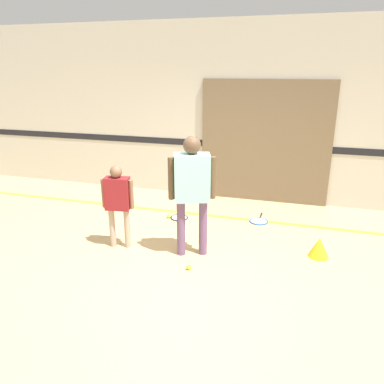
{
  "coord_description": "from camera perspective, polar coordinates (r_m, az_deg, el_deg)",
  "views": [
    {
      "loc": [
        1.21,
        -4.13,
        2.38
      ],
      "look_at": [
        -0.07,
        0.21,
        0.88
      ],
      "focal_mm": 35.0,
      "sensor_mm": 36.0,
      "label": 1
    }
  ],
  "objects": [
    {
      "name": "tennis_ball_by_spare_racket",
      "position": [
        6.25,
        -3.56,
        -3.7
      ],
      "size": [
        0.07,
        0.07,
        0.07
      ],
      "primitive_type": "sphere",
      "color": "#CCE038",
      "rests_on": "ground_plane"
    },
    {
      "name": "racket_second_spare",
      "position": [
        6.21,
        10.16,
        -4.34
      ],
      "size": [
        0.31,
        0.53,
        0.03
      ],
      "rotation": [
        0.0,
        0.0,
        1.54
      ],
      "color": "blue",
      "rests_on": "ground_plane"
    },
    {
      "name": "floor_stripe",
      "position": [
        6.32,
        4.18,
        -3.73
      ],
      "size": [
        14.4,
        0.1,
        0.01
      ],
      "color": "yellow",
      "rests_on": "ground_plane"
    },
    {
      "name": "person_student_left",
      "position": [
        5.12,
        -11.25,
        -0.86
      ],
      "size": [
        0.44,
        0.23,
        1.17
      ],
      "rotation": [
        0.0,
        0.0,
        0.16
      ],
      "color": "tan",
      "rests_on": "ground_plane"
    },
    {
      "name": "training_cone",
      "position": [
        5.25,
        18.78,
        -7.99
      ],
      "size": [
        0.27,
        0.27,
        0.27
      ],
      "color": "yellow",
      "rests_on": "ground_plane"
    },
    {
      "name": "ground_plane",
      "position": [
        4.91,
        0.08,
        -10.56
      ],
      "size": [
        16.0,
        16.0,
        0.0
      ],
      "primitive_type": "plane",
      "color": "tan"
    },
    {
      "name": "person_instructor",
      "position": [
        4.73,
        -0.0,
        1.25
      ],
      "size": [
        0.57,
        0.38,
        1.59
      ],
      "rotation": [
        0.0,
        0.0,
        0.34
      ],
      "color": "#6B4C70",
      "rests_on": "ground_plane"
    },
    {
      "name": "wall_back",
      "position": [
        6.98,
        6.46,
        11.83
      ],
      "size": [
        16.0,
        0.07,
        3.2
      ],
      "color": "beige",
      "rests_on": "ground_plane"
    },
    {
      "name": "racket_spare_on_floor",
      "position": [
        6.22,
        -1.92,
        -3.99
      ],
      "size": [
        0.39,
        0.55,
        0.03
      ],
      "rotation": [
        0.0,
        0.0,
        5.16
      ],
      "color": "#28282D",
      "rests_on": "ground_plane"
    },
    {
      "name": "tennis_ball_near_instructor",
      "position": [
        4.72,
        -0.47,
        -11.38
      ],
      "size": [
        0.07,
        0.07,
        0.07
      ],
      "primitive_type": "sphere",
      "color": "#CCE038",
      "rests_on": "ground_plane"
    },
    {
      "name": "wall_panel",
      "position": [
        6.91,
        11.03,
        7.4
      ],
      "size": [
        2.31,
        0.05,
        2.2
      ],
      "color": "#756047",
      "rests_on": "ground_plane"
    }
  ]
}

